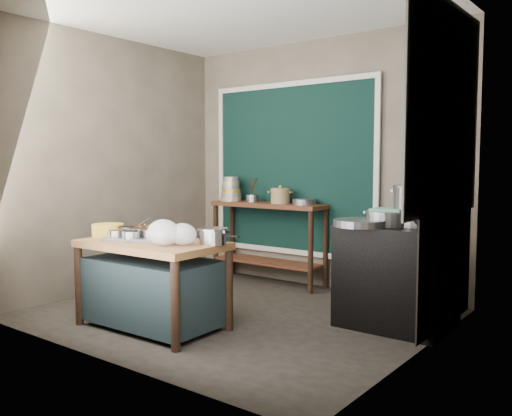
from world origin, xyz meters
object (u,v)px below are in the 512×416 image
Objects in this scene: saucepan at (213,236)px; utensil_cup at (253,198)px; steamer at (388,218)px; yellow_basin at (108,230)px; prep_table at (153,284)px; stove_block at (396,278)px; ceramic_crock at (280,197)px; condiment_tray at (146,237)px; stock_pot at (418,206)px; back_counter at (268,243)px.

utensil_cup is (-1.00, 1.83, 0.18)m from saucepan.
yellow_basin is at bearing -149.83° from steamer.
utensil_cup is (-0.47, 2.02, 0.62)m from prep_table.
stove_block is 2.29× the size of steamer.
ceramic_crock is at bearing 75.93° from yellow_basin.
stove_block is 1.43× the size of condiment_tray.
steamer reaches higher than stove_block.
prep_table is 5.33× the size of ceramic_crock.
stove_block is 2.03× the size of stock_pot.
saucepan is at bearing -135.23° from steamer.
prep_table is 2.37m from stock_pot.
stove_block is at bearing 39.78° from saucepan.
saucepan is 1.04× the size of ceramic_crock.
back_counter is 2.03m from saucepan.
back_counter is 3.28× the size of stock_pot.
stock_pot reaches higher than saucepan.
saucepan is 0.62× the size of steamer.
utensil_cup is 2.36m from stock_pot.
stock_pot reaches higher than condiment_tray.
saucepan is at bearing -71.98° from ceramic_crock.
stove_block is at bearing 34.79° from condiment_tray.
stove_block is 0.65m from stock_pot.
prep_table is 2.16m from utensil_cup.
ceramic_crock is (0.41, -0.01, 0.03)m from utensil_cup.
prep_table is at bearing -142.65° from stock_pot.
prep_table is 0.71m from yellow_basin.
condiment_tray is 1.61× the size of steamer.
stove_block is 3.84× the size of ceramic_crock.
saucepan is 1.93m from ceramic_crock.
utensil_cup reaches higher than prep_table.
back_counter is 6.19× the size of ceramic_crock.
saucepan is at bearing -135.22° from stove_block.
back_counter reaches higher than saucepan.
stock_pot is (2.05, -0.65, 0.58)m from back_counter.
ceramic_crock is (-0.59, 1.82, 0.21)m from saucepan.
prep_table is 2.10m from stove_block.
yellow_basin reaches higher than stove_block.
condiment_tray is (-0.14, 0.06, 0.39)m from prep_table.
utensil_cup is at bearing 87.19° from yellow_basin.
utensil_cup is at bearing 164.25° from stock_pot.
saucepan is 1.50m from steamer.
stove_block is at bearing -18.66° from utensil_cup.
steamer is at bearing 30.17° from yellow_basin.
stove_block is at bearing -153.22° from stock_pot.
stove_block is at bearing -21.02° from back_counter.
utensil_cup reaches higher than saucepan.
saucepan is 1.76m from stock_pot.
yellow_basin is 0.65× the size of stock_pot.
back_counter is 0.57m from utensil_cup.
condiment_tray is at bearing 9.91° from yellow_basin.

